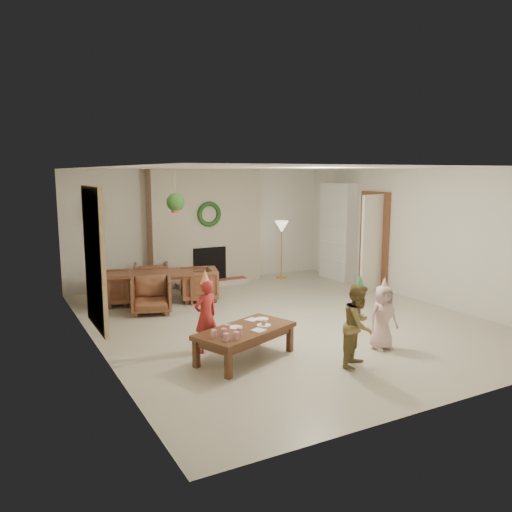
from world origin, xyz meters
TOP-DOWN VIEW (x-y plane):
  - floor at (0.00, 0.00)m, footprint 7.00×7.00m
  - ceiling at (0.00, 0.00)m, footprint 7.00×7.00m
  - wall_back at (0.00, 3.50)m, footprint 7.00×0.00m
  - wall_front at (0.00, -3.50)m, footprint 7.00×0.00m
  - wall_left at (-3.00, 0.00)m, footprint 0.00×7.00m
  - wall_right at (3.00, 0.00)m, footprint 0.00×7.00m
  - fireplace_mass at (0.00, 3.30)m, footprint 2.50×0.40m
  - fireplace_hearth at (0.00, 2.95)m, footprint 1.60×0.30m
  - fireplace_firebox at (0.00, 3.12)m, footprint 0.75×0.12m
  - fireplace_wreath at (0.00, 3.07)m, footprint 0.54×0.10m
  - floor_lamp_base at (1.77, 3.00)m, footprint 0.25×0.25m
  - floor_lamp_post at (1.77, 3.00)m, footprint 0.03×0.03m
  - floor_lamp_shade at (1.77, 3.00)m, footprint 0.32×0.32m
  - bookshelf_carcass at (2.84, 2.30)m, footprint 0.30×1.00m
  - bookshelf_shelf_a at (2.82, 2.30)m, footprint 0.30×0.92m
  - bookshelf_shelf_b at (2.82, 2.30)m, footprint 0.30×0.92m
  - bookshelf_shelf_c at (2.82, 2.30)m, footprint 0.30×0.92m
  - bookshelf_shelf_d at (2.82, 2.30)m, footprint 0.30×0.92m
  - books_row_lower at (2.80, 2.15)m, footprint 0.20×0.40m
  - books_row_mid at (2.80, 2.35)m, footprint 0.20×0.44m
  - books_row_upper at (2.80, 2.20)m, footprint 0.20×0.36m
  - door_frame at (2.96, 1.20)m, footprint 0.05×0.86m
  - door_leaf at (2.58, 0.82)m, footprint 0.77×0.32m
  - curtain_panel at (-2.96, 0.20)m, footprint 0.06×1.20m
  - dining_table at (-1.59, 2.17)m, footprint 1.82×1.34m
  - dining_chair_near at (-1.80, 1.48)m, footprint 0.85×0.86m
  - dining_chair_far at (-1.38, 2.85)m, footprint 0.85×0.86m
  - dining_chair_left at (-2.27, 2.38)m, footprint 0.86×0.85m
  - dining_chair_right at (-0.73, 1.91)m, footprint 0.86×0.85m
  - hanging_plant_cord at (-1.30, 1.50)m, footprint 0.01×0.01m
  - hanging_plant_pot at (-1.30, 1.50)m, footprint 0.16×0.16m
  - hanging_plant_foliage at (-1.30, 1.50)m, footprint 0.32×0.32m
  - coffee_table_top at (-1.37, -1.29)m, footprint 1.51×1.13m
  - coffee_table_apron at (-1.37, -1.29)m, footprint 1.38×1.00m
  - coffee_leg_fl at (-1.84, -1.78)m, footprint 0.09×0.09m
  - coffee_leg_fr at (-0.70, -1.32)m, footprint 0.09×0.09m
  - coffee_leg_bl at (-2.05, -1.26)m, footprint 0.09×0.09m
  - coffee_leg_br at (-0.90, -0.81)m, footprint 0.09×0.09m
  - cup_a at (-1.80, -1.63)m, footprint 0.09×0.09m
  - cup_b at (-1.88, -1.44)m, footprint 0.09×0.09m
  - cup_c at (-1.67, -1.63)m, footprint 0.09×0.09m
  - cup_d at (-1.74, -1.44)m, footprint 0.09×0.09m
  - cup_e at (-1.56, -1.50)m, footprint 0.09×0.09m
  - cup_f at (-1.64, -1.31)m, footprint 0.09×0.09m
  - plate_a at (-1.47, -1.20)m, footprint 0.24×0.24m
  - plate_b at (-1.09, -1.29)m, footprint 0.24×0.24m
  - plate_c at (-0.98, -1.02)m, footprint 0.24×0.24m
  - food_scoop at (-1.09, -1.29)m, footprint 0.09×0.09m
  - napkin_left at (-1.26, -1.45)m, footprint 0.20×0.20m
  - napkin_right at (-1.10, -0.98)m, footprint 0.20×0.20m
  - child_red at (-1.72, -0.79)m, footprint 0.42×0.33m
  - party_hat_red at (-1.72, -0.79)m, footprint 0.15×0.15m
  - child_plaid at (-0.21, -2.17)m, footprint 0.65×0.62m
  - party_hat_plaid at (-0.21, -2.17)m, footprint 0.15×0.15m
  - child_pink at (0.50, -1.84)m, footprint 0.47×0.33m
  - party_hat_pink at (0.50, -1.84)m, footprint 0.15×0.15m

SIDE VIEW (x-z plane):
  - floor at x=0.00m, z-range 0.00..0.00m
  - floor_lamp_base at x=1.77m, z-range 0.00..0.03m
  - fireplace_hearth at x=0.00m, z-range 0.00..0.12m
  - coffee_leg_fl at x=-1.84m, z-range 0.00..0.36m
  - coffee_leg_fr at x=-0.70m, z-range 0.00..0.36m
  - coffee_leg_bl at x=-2.05m, z-range 0.00..0.36m
  - coffee_leg_br at x=-0.90m, z-range 0.00..0.36m
  - dining_table at x=-1.59m, z-range 0.00..0.57m
  - coffee_table_apron at x=-1.37m, z-range 0.27..0.36m
  - dining_chair_near at x=-1.80m, z-range 0.00..0.63m
  - dining_chair_far at x=-1.38m, z-range 0.00..0.63m
  - dining_chair_left at x=-2.27m, z-range 0.00..0.63m
  - dining_chair_right at x=-0.73m, z-range 0.00..0.63m
  - coffee_table_top at x=-1.37m, z-range 0.36..0.42m
  - napkin_left at x=-1.26m, z-range 0.42..0.42m
  - napkin_right at x=-1.10m, z-range 0.42..0.42m
  - plate_a at x=-1.47m, z-range 0.42..0.43m
  - plate_b at x=-1.09m, z-range 0.42..0.43m
  - plate_c at x=-0.98m, z-range 0.42..0.43m
  - fireplace_firebox at x=0.00m, z-range 0.07..0.82m
  - bookshelf_shelf_a at x=2.82m, z-range 0.43..0.47m
  - child_pink at x=0.50m, z-range 0.00..0.90m
  - food_scoop at x=-1.09m, z-range 0.43..0.50m
  - cup_a at x=-1.80m, z-range 0.42..0.51m
  - cup_b at x=-1.88m, z-range 0.42..0.51m
  - cup_c at x=-1.67m, z-range 0.42..0.51m
  - cup_d at x=-1.74m, z-range 0.42..0.51m
  - cup_e at x=-1.56m, z-range 0.42..0.51m
  - cup_f at x=-1.64m, z-range 0.42..0.51m
  - child_red at x=-1.72m, z-range 0.00..1.01m
  - child_plaid at x=-0.21m, z-range 0.00..1.06m
  - books_row_lower at x=2.80m, z-range 0.47..0.71m
  - floor_lamp_post at x=1.77m, z-range 0.02..1.22m
  - bookshelf_shelf_b at x=2.82m, z-range 0.83..0.86m
  - party_hat_pink at x=0.50m, z-range 0.86..1.02m
  - books_row_mid at x=2.80m, z-range 0.87..1.11m
  - door_leaf at x=2.58m, z-range 0.00..2.00m
  - door_frame at x=2.96m, z-range 0.00..2.04m
  - party_hat_red at x=-1.72m, z-range 0.96..1.15m
  - party_hat_plaid at x=-0.21m, z-range 1.01..1.19m
  - bookshelf_carcass at x=2.84m, z-range 0.00..2.20m
  - floor_lamp_shade at x=1.77m, z-range 1.06..1.33m
  - wall_back at x=0.00m, z-range -2.25..4.75m
  - wall_front at x=0.00m, z-range -2.25..4.75m
  - wall_left at x=-3.00m, z-range -2.25..4.75m
  - wall_right at x=3.00m, z-range -2.25..4.75m
  - fireplace_mass at x=0.00m, z-range 0.00..2.50m
  - bookshelf_shelf_c at x=2.82m, z-range 1.24..1.26m
  - curtain_panel at x=-2.96m, z-range 0.25..2.25m
  - books_row_upper at x=2.80m, z-range 1.27..1.49m
  - fireplace_wreath at x=0.00m, z-range 1.28..1.82m
  - bookshelf_shelf_d at x=2.82m, z-range 1.64..1.66m
  - hanging_plant_pot at x=-1.30m, z-range 1.74..1.86m
  - hanging_plant_foliage at x=-1.30m, z-range 1.76..2.08m
  - hanging_plant_cord at x=-1.30m, z-range 1.80..2.50m
  - ceiling at x=0.00m, z-range 2.50..2.50m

